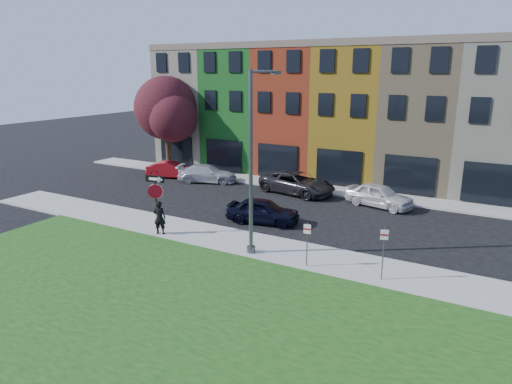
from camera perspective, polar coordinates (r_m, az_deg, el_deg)
The scene contains 15 objects.
ground at distance 20.39m, azimuth -5.32°, elevation -9.35°, with size 120.00×120.00×0.00m, color black.
sidewalk_near at distance 21.83m, azimuth 3.56°, elevation -7.45°, with size 40.00×3.00×0.12m, color gray.
sidewalk_far at distance 34.19m, azimuth 4.80°, elevation 0.86°, with size 40.00×2.40×0.12m, color gray.
rowhouse_block at distance 38.86m, azimuth 9.50°, elevation 9.79°, with size 30.00×10.12×10.00m.
stop_sign at distance 23.88m, azimuth -12.45°, elevation -0.07°, with size 1.04×0.24×3.09m.
man at distance 24.13m, azimuth -11.96°, elevation -3.14°, with size 0.76×0.64×1.77m, color black.
sedan_near at distance 25.74m, azimuth 0.88°, elevation -2.36°, with size 4.36×2.37×1.41m, color black.
parked_car_red at distance 37.25m, azimuth -10.50°, elevation 2.77°, with size 4.18×2.51×1.30m, color maroon.
parked_car_silver at distance 35.35m, azimuth -6.12°, elevation 2.30°, with size 4.91×3.32×1.32m, color #BCBBC1.
parked_car_dark at distance 31.96m, azimuth 5.17°, elevation 1.13°, with size 5.82×3.48×1.52m, color black.
parked_car_white at distance 29.80m, azimuth 15.14°, elevation -0.41°, with size 4.58×2.69×1.46m, color silver.
street_lamp at distance 20.50m, azimuth -0.34°, elevation 3.52°, with size 0.48×2.58×8.30m.
parking_sign_a at distance 19.79m, azimuth 6.41°, elevation -5.84°, with size 0.32×0.10×1.99m.
parking_sign_b at distance 19.09m, azimuth 15.66°, elevation -6.67°, with size 0.31×0.14×2.25m.
tree_purple at distance 40.02m, azimuth -10.99°, elevation 10.06°, with size 6.44×5.64×7.83m.
Camera 1 is at (10.68, -15.21, 8.39)m, focal length 32.00 mm.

